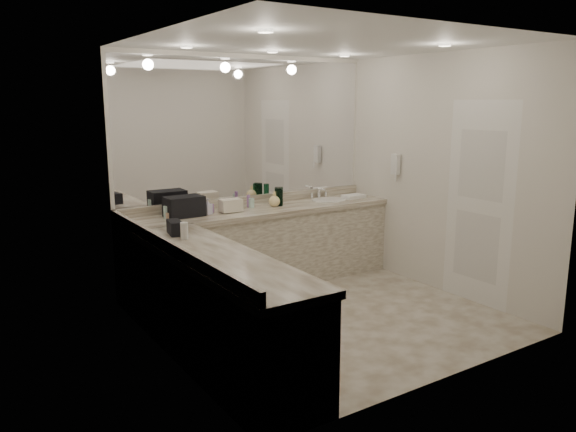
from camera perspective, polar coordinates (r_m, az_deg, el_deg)
floor at (r=5.62m, az=3.72°, el=-10.20°), size 3.20×3.20×0.00m
ceiling at (r=5.25m, az=4.11°, el=17.19°), size 3.20×3.20×0.00m
wall_back at (r=6.53m, az=-4.06°, el=4.66°), size 3.20×0.02×2.60m
wall_left at (r=4.51m, az=-12.55°, el=1.29°), size 0.02×3.00×2.60m
wall_right at (r=6.37m, az=15.51°, el=4.09°), size 0.02×3.00×2.60m
vanity_back_base at (r=6.44m, az=-2.65°, el=-3.40°), size 3.20×0.60×0.84m
vanity_back_top at (r=6.33m, az=-2.64°, el=0.52°), size 3.20×0.64×0.06m
vanity_left_base at (r=4.60m, az=-7.17°, el=-9.74°), size 0.60×2.40×0.84m
vanity_left_top at (r=4.46m, az=-7.20°, el=-4.32°), size 0.64×2.42×0.06m
backsplash_back at (r=6.56m, az=-3.94°, el=1.61°), size 3.20×0.04×0.10m
backsplash_left at (r=4.59m, az=-12.13°, el=-2.98°), size 0.04×3.00×0.10m
mirror_back at (r=6.48m, az=-4.07°, el=8.82°), size 3.12×0.01×1.55m
mirror_left at (r=4.46m, az=-12.67°, el=7.32°), size 0.01×2.92×1.55m
sink at (r=6.86m, az=4.17°, el=1.57°), size 0.44×0.44×0.03m
faucet at (r=7.01m, az=3.14°, el=2.43°), size 0.24×0.16×0.14m
wall_phone at (r=6.81m, az=10.87°, el=5.19°), size 0.06×0.10×0.24m
door at (r=6.08m, az=18.83°, el=1.16°), size 0.02×0.82×2.10m
black_toiletry_bag at (r=5.96m, az=-10.52°, el=1.02°), size 0.40×0.26×0.22m
black_bag_spill at (r=5.18m, az=-11.43°, el=-1.13°), size 0.15×0.25×0.13m
cream_cosmetic_case at (r=6.12m, az=-5.84°, el=1.02°), size 0.24×0.15×0.13m
hand_towel at (r=7.04m, az=6.67°, el=2.00°), size 0.27×0.18×0.04m
lotion_left at (r=4.98m, az=-10.49°, el=-1.44°), size 0.07×0.07×0.16m
soap_bottle_a at (r=6.00m, az=-9.06°, el=1.00°), size 0.08×0.08×0.19m
soap_bottle_b at (r=6.03m, az=-8.18°, el=0.97°), size 0.10×0.10×0.17m
soap_bottle_c at (r=6.43m, az=-1.39°, el=1.75°), size 0.17×0.17×0.17m
green_bottle_0 at (r=6.46m, az=-0.85°, el=1.90°), size 0.07×0.07×0.20m
green_bottle_1 at (r=6.60m, az=-0.80°, el=2.11°), size 0.07×0.07×0.20m
green_bottle_2 at (r=6.48m, az=-1.00°, el=1.98°), size 0.07×0.07×0.20m
green_bottle_3 at (r=6.52m, az=-1.09°, el=2.04°), size 0.06×0.06×0.21m
amenity_bottle_0 at (r=5.87m, az=-12.04°, el=0.02°), size 0.06×0.06×0.06m
amenity_bottle_1 at (r=6.40m, az=-4.04°, el=1.53°), size 0.04×0.04×0.14m
amenity_bottle_2 at (r=6.37m, az=-3.72°, el=1.33°), size 0.06×0.06×0.11m
amenity_bottle_3 at (r=6.14m, az=-7.76°, el=0.77°), size 0.05×0.05×0.09m
amenity_bottle_4 at (r=5.90m, az=-12.26°, el=0.38°), size 0.06×0.06×0.13m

